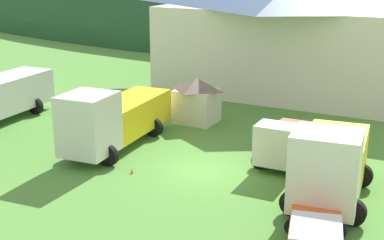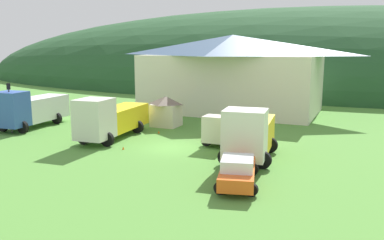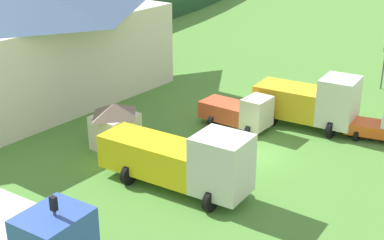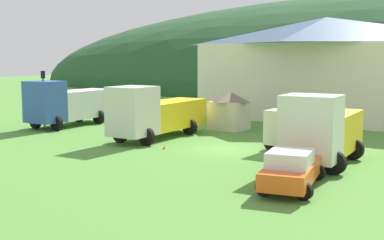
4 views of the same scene
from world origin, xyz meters
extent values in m
plane|color=#518C38|center=(0.00, 0.00, 0.00)|extent=(200.00, 200.00, 0.00)
cube|color=silver|center=(-1.29, 18.49, 3.24)|extent=(19.10, 11.55, 6.49)
pyramid|color=#3D5675|center=(-1.29, 18.49, 7.62)|extent=(20.63, 12.48, 2.27)
cube|color=beige|center=(-4.06, 7.17, 1.05)|extent=(2.45, 2.17, 2.11)
pyramid|color=#6B5B4C|center=(-4.06, 7.17, 2.48)|extent=(2.65, 2.35, 0.74)
cube|color=#3356AD|center=(-15.09, -0.76, 2.07)|extent=(2.66, 2.31, 3.05)
cube|color=black|center=(-15.08, -0.87, 2.74)|extent=(1.47, 1.79, 0.98)
cube|color=silver|center=(-15.38, 2.99, 1.63)|extent=(2.92, 5.58, 2.16)
cylinder|color=black|center=(-13.99, -0.68, 0.55)|extent=(1.10, 0.30, 1.10)
cylinder|color=black|center=(-16.19, -0.85, 0.55)|extent=(1.10, 0.30, 1.10)
cylinder|color=black|center=(-14.34, 3.88, 0.55)|extent=(1.10, 0.30, 1.10)
cylinder|color=black|center=(-16.54, 3.71, 0.55)|extent=(1.10, 0.30, 1.10)
cube|color=silver|center=(-5.56, -1.67, 2.06)|extent=(2.57, 2.79, 3.03)
cube|color=black|center=(-5.55, -1.80, 2.73)|extent=(1.44, 2.18, 0.97)
cube|color=yellow|center=(-5.90, 2.50, 1.47)|extent=(2.83, 5.95, 1.83)
cylinder|color=black|center=(-4.53, -1.59, 0.55)|extent=(1.10, 0.30, 1.10)
cylinder|color=black|center=(-6.58, -1.76, 0.55)|extent=(1.10, 0.30, 1.10)
cylinder|color=black|center=(-4.95, 3.45, 0.55)|extent=(1.10, 0.30, 1.10)
cylinder|color=black|center=(-7.00, 3.28, 0.55)|extent=(1.10, 0.30, 1.10)
cube|color=beige|center=(3.13, 1.54, 1.39)|extent=(2.00, 1.49, 1.97)
cube|color=black|center=(3.13, 1.47, 1.82)|extent=(1.08, 1.18, 0.63)
cube|color=#DB512D|center=(3.10, 3.90, 0.97)|extent=(2.02, 3.29, 1.15)
cylinder|color=black|center=(3.97, 1.55, 0.40)|extent=(0.80, 0.30, 0.80)
cylinder|color=black|center=(2.29, 1.53, 0.40)|extent=(0.80, 0.30, 0.80)
cylinder|color=black|center=(3.93, 4.40, 0.40)|extent=(0.80, 0.30, 0.80)
cylinder|color=black|center=(2.25, 4.38, 0.40)|extent=(0.80, 0.30, 0.80)
cube|color=silver|center=(6.43, -2.53, 2.10)|extent=(2.81, 2.49, 3.10)
cube|color=black|center=(6.44, -2.64, 2.78)|extent=(1.57, 1.91, 0.99)
cube|color=gold|center=(6.06, 0.74, 1.54)|extent=(3.06, 4.65, 1.98)
cylinder|color=black|center=(7.56, -2.41, 0.55)|extent=(1.10, 0.30, 1.10)
cylinder|color=black|center=(5.30, -2.66, 0.55)|extent=(1.10, 0.30, 1.10)
cylinder|color=black|center=(7.11, 1.53, 0.55)|extent=(1.10, 0.30, 1.10)
cylinder|color=black|center=(4.85, 1.27, 0.55)|extent=(1.10, 0.30, 1.10)
cube|color=orange|center=(6.99, -5.70, 0.69)|extent=(2.99, 5.38, 0.70)
cube|color=silver|center=(7.14, -6.29, 1.35)|extent=(2.11, 2.38, 0.62)
cylinder|color=black|center=(8.17, -7.19, 0.34)|extent=(0.68, 0.24, 0.68)
cylinder|color=black|center=(6.65, -7.57, 0.34)|extent=(0.68, 0.24, 0.68)
cylinder|color=black|center=(7.33, -3.83, 0.34)|extent=(0.68, 0.24, 0.68)
cylinder|color=black|center=(5.81, -4.21, 0.34)|extent=(0.68, 0.24, 0.68)
cylinder|color=#4C4C51|center=(-15.07, -0.88, 1.90)|extent=(0.12, 0.12, 3.80)
cube|color=black|center=(-15.07, -0.88, 4.07)|extent=(0.20, 0.24, 0.55)
sphere|color=yellow|center=(-15.07, -0.75, 4.07)|extent=(0.14, 0.14, 0.14)
cone|color=orange|center=(-3.21, 4.12, 0.00)|extent=(0.36, 0.36, 0.46)
cone|color=orange|center=(-2.93, -1.88, 0.00)|extent=(0.36, 0.36, 0.45)
camera|label=1|loc=(10.90, -22.22, 9.97)|focal=51.03mm
camera|label=2|loc=(13.13, -25.95, 7.43)|focal=37.49mm
camera|label=3|loc=(-25.59, -15.14, 14.16)|focal=51.35mm
camera|label=4|loc=(15.91, -25.17, 5.47)|focal=48.39mm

